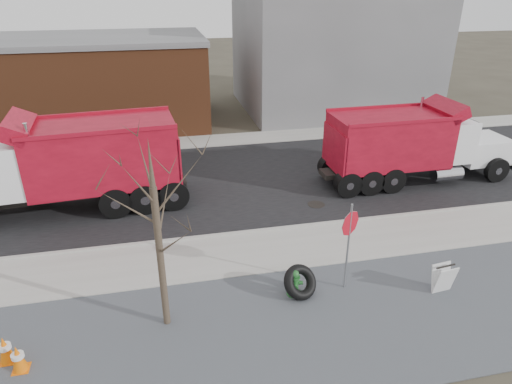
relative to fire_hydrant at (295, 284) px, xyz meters
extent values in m
plane|color=#383328|center=(-0.46, 2.17, -0.39)|extent=(120.00, 120.00, 0.00)
cube|color=slate|center=(-0.46, -1.33, -0.37)|extent=(60.00, 5.00, 0.03)
cube|color=#9E9B93|center=(-0.46, 2.42, -0.36)|extent=(60.00, 2.50, 0.06)
cube|color=#9E9B93|center=(-0.46, 3.72, -0.33)|extent=(60.00, 0.15, 0.11)
cube|color=black|center=(-0.46, 8.47, -0.38)|extent=(60.00, 9.40, 0.02)
cube|color=#9E9B93|center=(-0.46, 14.17, -0.36)|extent=(60.00, 2.00, 0.06)
cube|color=gray|center=(8.54, 20.17, 3.61)|extent=(12.00, 10.00, 8.00)
cube|color=brown|center=(-10.46, 19.17, 2.11)|extent=(20.00, 8.00, 5.00)
cube|color=gray|center=(-10.46, 19.17, 4.76)|extent=(20.20, 8.20, 0.30)
cylinder|color=#382D23|center=(-3.66, -0.43, 1.61)|extent=(0.18, 0.18, 4.00)
cone|color=#382D23|center=(-3.66, -0.43, 4.21)|extent=(0.14, 0.14, 1.20)
cylinder|color=#276730|center=(0.00, 0.01, -0.36)|extent=(0.45, 0.45, 0.06)
cylinder|color=#276730|center=(0.00, 0.01, -0.05)|extent=(0.23, 0.23, 0.61)
cylinder|color=#276730|center=(0.00, 0.01, 0.22)|extent=(0.30, 0.30, 0.05)
sphere|color=#276730|center=(0.00, 0.01, 0.32)|extent=(0.24, 0.24, 0.24)
cylinder|color=#276730|center=(0.00, 0.01, 0.43)|extent=(0.05, 0.05, 0.06)
cylinder|color=#276730|center=(-0.17, 0.05, 0.04)|extent=(0.14, 0.14, 0.11)
cylinder|color=#276730|center=(0.17, -0.03, 0.04)|extent=(0.14, 0.14, 0.11)
cylinder|color=#276730|center=(-0.04, -0.16, 0.02)|extent=(0.18, 0.15, 0.15)
torus|color=black|center=(0.14, -0.05, 0.07)|extent=(1.29, 1.19, 0.99)
cylinder|color=gray|center=(1.55, 0.01, 1.01)|extent=(0.06, 0.06, 2.79)
cylinder|color=red|center=(1.55, 0.01, 1.81)|extent=(0.66, 0.42, 0.76)
cube|color=silver|center=(4.25, -0.89, 0.08)|extent=(0.66, 0.29, 0.88)
cube|color=silver|center=(4.23, -0.70, 0.08)|extent=(0.66, 0.29, 0.88)
cube|color=black|center=(4.24, -0.79, 0.51)|extent=(0.64, 0.12, 0.04)
cube|color=orange|center=(-7.08, -1.34, -0.37)|extent=(0.38, 0.38, 0.04)
cone|color=orange|center=(-7.08, -1.34, -0.01)|extent=(0.36, 0.36, 0.70)
cylinder|color=white|center=(-7.08, -1.34, 0.06)|extent=(0.29, 0.29, 0.10)
cube|color=orange|center=(-7.45, -0.98, -0.37)|extent=(0.39, 0.39, 0.04)
cone|color=orange|center=(-7.45, -0.98, 0.00)|extent=(0.37, 0.37, 0.71)
cylinder|color=white|center=(-7.45, -0.98, 0.07)|extent=(0.30, 0.30, 0.10)
cube|color=black|center=(7.55, 6.89, 0.28)|extent=(8.56, 1.01, 0.22)
cube|color=white|center=(10.94, 6.94, 0.83)|extent=(2.23, 1.98, 1.10)
cube|color=silver|center=(12.01, 6.96, 0.83)|extent=(0.09, 1.75, 1.00)
cube|color=white|center=(9.05, 6.91, 1.53)|extent=(1.63, 2.32, 1.80)
cube|color=black|center=(9.80, 6.92, 2.03)|extent=(0.08, 2.00, 0.80)
cube|color=#A80E24|center=(6.25, 6.87, 1.63)|extent=(5.03, 2.48, 2.20)
cylinder|color=silver|center=(8.18, 7.85, 1.98)|extent=(0.14, 0.14, 2.40)
cylinder|color=black|center=(11.13, 8.02, 0.18)|extent=(1.10, 0.32, 1.10)
cylinder|color=black|center=(11.16, 5.86, 0.18)|extent=(1.10, 0.32, 1.10)
cylinder|color=black|center=(5.03, 7.81, 0.18)|extent=(1.10, 0.32, 1.10)
cylinder|color=black|center=(5.06, 5.89, 0.18)|extent=(1.10, 0.32, 1.10)
cube|color=black|center=(-7.03, 7.04, 0.34)|extent=(9.03, 1.68, 0.24)
cube|color=white|center=(-8.75, 6.90, 1.72)|extent=(1.96, 2.66, 1.98)
cube|color=#A80E24|center=(-5.61, 7.16, 1.83)|extent=(5.69, 3.07, 2.42)
cylinder|color=silver|center=(-7.82, 5.93, 2.22)|extent=(0.17, 0.17, 2.64)
cylinder|color=black|center=(-4.21, 6.21, 0.24)|extent=(1.23, 0.43, 1.21)
cylinder|color=black|center=(-4.38, 8.31, 0.24)|extent=(1.23, 0.43, 1.21)
camera|label=1|loc=(-3.37, -10.24, 7.98)|focal=32.00mm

